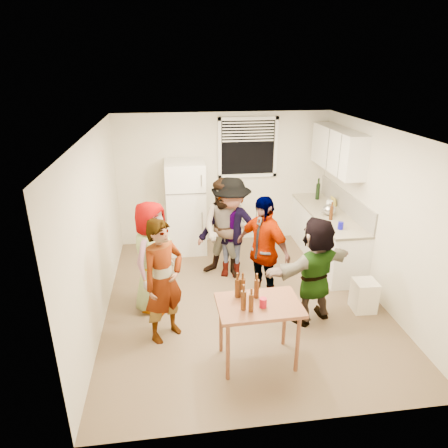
{
  "coord_description": "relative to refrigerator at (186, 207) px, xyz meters",
  "views": [
    {
      "loc": [
        -0.97,
        -5.06,
        3.32
      ],
      "look_at": [
        -0.26,
        0.24,
        1.15
      ],
      "focal_mm": 32.0,
      "sensor_mm": 36.0,
      "label": 1
    }
  ],
  "objects": [
    {
      "name": "room",
      "position": [
        0.75,
        -1.88,
        -0.85
      ],
      "size": [
        4.0,
        4.5,
        2.5
      ],
      "primitive_type": null,
      "color": "silver",
      "rests_on": "ground"
    },
    {
      "name": "window",
      "position": [
        1.2,
        0.33,
        1.0
      ],
      "size": [
        1.12,
        0.1,
        1.06
      ],
      "primitive_type": null,
      "color": "white",
      "rests_on": "room"
    },
    {
      "name": "refrigerator",
      "position": [
        0.0,
        0.0,
        0.0
      ],
      "size": [
        0.7,
        0.7,
        1.7
      ],
      "primitive_type": "cube",
      "color": "white",
      "rests_on": "ground"
    },
    {
      "name": "counter_lower",
      "position": [
        2.45,
        -0.73,
        -0.42
      ],
      "size": [
        0.6,
        2.2,
        0.86
      ],
      "primitive_type": "cube",
      "color": "white",
      "rests_on": "ground"
    },
    {
      "name": "countertop",
      "position": [
        2.45,
        -0.73,
        0.03
      ],
      "size": [
        0.64,
        2.22,
        0.04
      ],
      "primitive_type": "cube",
      "color": "#B8AE94",
      "rests_on": "counter_lower"
    },
    {
      "name": "backsplash",
      "position": [
        2.74,
        -0.73,
        0.23
      ],
      "size": [
        0.03,
        2.2,
        0.36
      ],
      "primitive_type": "cube",
      "color": "beige",
      "rests_on": "countertop"
    },
    {
      "name": "upper_cabinets",
      "position": [
        2.58,
        -0.53,
        1.1
      ],
      "size": [
        0.34,
        1.6,
        0.7
      ],
      "primitive_type": "cube",
      "color": "white",
      "rests_on": "room"
    },
    {
      "name": "kettle",
      "position": [
        2.4,
        -0.85,
        0.05
      ],
      "size": [
        0.32,
        0.3,
        0.21
      ],
      "primitive_type": null,
      "rotation": [
        0.0,
        0.0,
        0.39
      ],
      "color": "silver",
      "rests_on": "countertop"
    },
    {
      "name": "paper_towel",
      "position": [
        2.43,
        -0.78,
        0.05
      ],
      "size": [
        0.11,
        0.11,
        0.23
      ],
      "primitive_type": "cylinder",
      "color": "white",
      "rests_on": "countertop"
    },
    {
      "name": "wine_bottle",
      "position": [
        2.5,
        -0.01,
        0.05
      ],
      "size": [
        0.08,
        0.08,
        0.3
      ],
      "primitive_type": "cylinder",
      "color": "black",
      "rests_on": "countertop"
    },
    {
      "name": "beer_bottle_counter",
      "position": [
        2.35,
        -1.07,
        0.05
      ],
      "size": [
        0.06,
        0.06,
        0.23
      ],
      "primitive_type": "cylinder",
      "color": "#47230C",
      "rests_on": "countertop"
    },
    {
      "name": "blue_cup",
      "position": [
        2.35,
        -1.48,
        0.05
      ],
      "size": [
        0.09,
        0.09,
        0.12
      ],
      "primitive_type": "cylinder",
      "color": "#0F0CB1",
      "rests_on": "countertop"
    },
    {
      "name": "picture_frame",
      "position": [
        2.67,
        -0.39,
        0.13
      ],
      "size": [
        0.02,
        0.18,
        0.15
      ],
      "primitive_type": "cube",
      "color": "gold",
      "rests_on": "countertop"
    },
    {
      "name": "trash_bin",
      "position": [
        2.41,
        -2.36,
        -0.6
      ],
      "size": [
        0.32,
        0.32,
        0.46
      ],
      "primitive_type": "cube",
      "rotation": [
        0.0,
        0.0,
        -0.03
      ],
      "color": "white",
      "rests_on": "ground"
    },
    {
      "name": "serving_table",
      "position": [
        0.68,
        -3.2,
        -0.85
      ],
      "size": [
        0.96,
        0.66,
        0.8
      ],
      "primitive_type": null,
      "rotation": [
        0.0,
        0.0,
        0.03
      ],
      "color": "brown",
      "rests_on": "ground"
    },
    {
      "name": "beer_bottle_table",
      "position": [
        0.56,
        -3.33,
        -0.05
      ],
      "size": [
        0.06,
        0.06,
        0.21
      ],
      "primitive_type": "cylinder",
      "color": "#47230C",
      "rests_on": "serving_table"
    },
    {
      "name": "red_cup",
      "position": [
        0.71,
        -3.27,
        -0.05
      ],
      "size": [
        0.08,
        0.08,
        0.11
      ],
      "primitive_type": "cylinder",
      "color": "maroon",
      "rests_on": "serving_table"
    },
    {
      "name": "guest_grey",
      "position": [
        -0.55,
        -1.89,
        -0.85
      ],
      "size": [
        1.8,
        1.44,
        0.51
      ],
      "primitive_type": "imported",
      "rotation": [
        0.0,
        0.0,
        1.1
      ],
      "color": "gray",
      "rests_on": "ground"
    },
    {
      "name": "guest_stripe",
      "position": [
        -0.39,
        -2.58,
        -0.85
      ],
      "size": [
        1.49,
        1.64,
        0.39
      ],
      "primitive_type": "imported",
      "rotation": [
        0.0,
        0.0,
        0.69
      ],
      "color": "#141933",
      "rests_on": "ground"
    },
    {
      "name": "guest_back_left",
      "position": [
        0.59,
        -1.11,
        -0.85
      ],
      "size": [
        1.54,
        1.85,
        0.63
      ],
      "primitive_type": "imported",
      "rotation": [
        0.0,
        0.0,
        -0.53
      ],
      "color": "brown",
      "rests_on": "ground"
    },
    {
      "name": "guest_back_right",
      "position": [
        0.68,
        -1.1,
        -0.85
      ],
      "size": [
        1.53,
        1.93,
        0.63
      ],
      "primitive_type": "imported",
      "rotation": [
        0.0,
        0.0,
        -0.29
      ],
      "color": "#45464B",
      "rests_on": "ground"
    },
    {
      "name": "guest_black",
      "position": [
        1.01,
        -1.9,
        -0.85
      ],
      "size": [
        1.89,
        1.74,
        0.4
      ],
      "primitive_type": "imported",
      "rotation": [
        0.0,
        0.0,
        -0.94
      ],
      "color": "black",
      "rests_on": "ground"
    },
    {
      "name": "guest_orange",
      "position": [
        1.6,
        -2.47,
        -0.85
      ],
      "size": [
        1.86,
        1.92,
        0.45
      ],
      "primitive_type": "imported",
      "rotation": [
        0.0,
        0.0,
        3.53
      ],
      "color": "tan",
      "rests_on": "ground"
    }
  ]
}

